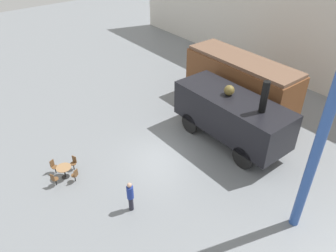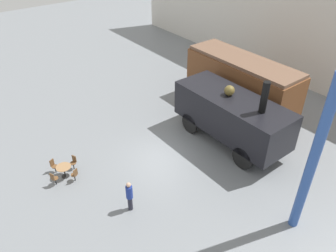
{
  "view_description": "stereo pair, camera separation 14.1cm",
  "coord_description": "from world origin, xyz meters",
  "px_view_note": "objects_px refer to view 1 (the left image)",
  "views": [
    {
      "loc": [
        12.47,
        -9.27,
        12.83
      ],
      "look_at": [
        -0.5,
        1.0,
        1.6
      ],
      "focal_mm": 35.0,
      "sensor_mm": 36.0,
      "label": 1
    },
    {
      "loc": [
        12.55,
        -9.16,
        12.83
      ],
      "look_at": [
        -0.5,
        1.0,
        1.6
      ],
      "focal_mm": 35.0,
      "sensor_mm": 36.0,
      "label": 2
    }
  ],
  "objects_px": {
    "passenger_coach_wooden": "(241,80)",
    "steam_locomotive": "(231,114)",
    "cafe_table_near": "(64,169)",
    "visitor_person": "(130,195)",
    "cafe_chair_0": "(54,179)"
  },
  "relations": [
    {
      "from": "visitor_person",
      "to": "cafe_chair_0",
      "type": "bearing_deg",
      "value": -149.46
    },
    {
      "from": "steam_locomotive",
      "to": "passenger_coach_wooden",
      "type": "bearing_deg",
      "value": 124.28
    },
    {
      "from": "passenger_coach_wooden",
      "to": "steam_locomotive",
      "type": "height_order",
      "value": "steam_locomotive"
    },
    {
      "from": "passenger_coach_wooden",
      "to": "steam_locomotive",
      "type": "relative_size",
      "value": 1.13
    },
    {
      "from": "steam_locomotive",
      "to": "cafe_table_near",
      "type": "relative_size",
      "value": 9.12
    },
    {
      "from": "steam_locomotive",
      "to": "cafe_chair_0",
      "type": "height_order",
      "value": "steam_locomotive"
    },
    {
      "from": "cafe_chair_0",
      "to": "passenger_coach_wooden",
      "type": "bearing_deg",
      "value": -26.21
    },
    {
      "from": "visitor_person",
      "to": "cafe_table_near",
      "type": "bearing_deg",
      "value": -159.27
    },
    {
      "from": "cafe_chair_0",
      "to": "visitor_person",
      "type": "bearing_deg",
      "value": -83.41
    },
    {
      "from": "cafe_table_near",
      "to": "passenger_coach_wooden",
      "type": "bearing_deg",
      "value": 86.24
    },
    {
      "from": "passenger_coach_wooden",
      "to": "cafe_table_near",
      "type": "distance_m",
      "value": 13.55
    },
    {
      "from": "cafe_table_near",
      "to": "visitor_person",
      "type": "xyz_separation_m",
      "value": [
        4.32,
        1.63,
        0.43
      ]
    },
    {
      "from": "cafe_table_near",
      "to": "cafe_chair_0",
      "type": "xyz_separation_m",
      "value": [
        0.32,
        -0.72,
        -0.04
      ]
    },
    {
      "from": "cafe_chair_0",
      "to": "visitor_person",
      "type": "distance_m",
      "value": 4.66
    },
    {
      "from": "cafe_chair_0",
      "to": "visitor_person",
      "type": "xyz_separation_m",
      "value": [
        4.0,
        2.36,
        0.47
      ]
    }
  ]
}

